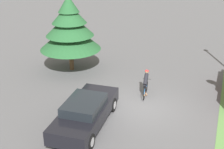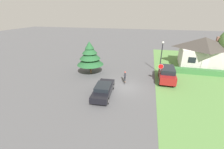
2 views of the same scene
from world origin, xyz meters
The scene contains 4 objects.
ground_plane centered at (0.00, 0.00, 0.00)m, with size 140.00×140.00×0.00m, color #515154.
sedan_left_lane centered at (-1.90, -2.57, 0.71)m, with size 2.09×4.90×1.39m.
cyclist centered at (-0.10, 1.38, 0.70)m, with size 0.44×1.68×1.47m.
conifer_tall_near centered at (-5.69, 3.32, 2.79)m, with size 3.93×3.93×4.91m.
Camera 1 is at (3.62, -13.79, 8.07)m, focal length 50.00 mm.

